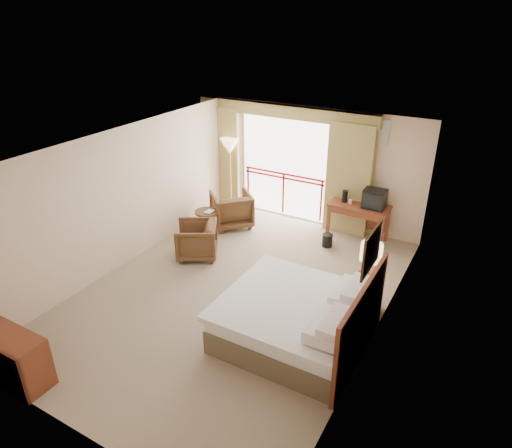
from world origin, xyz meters
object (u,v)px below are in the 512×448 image
Objects in this scene: table_lamp at (371,253)px; armchair_far at (232,225)px; nightstand at (365,295)px; floor_lamp at (230,149)px; tv at (375,199)px; side_table at (207,219)px; bed at (298,319)px; wastebasket at (327,240)px; desk at (360,212)px; armchair_near at (197,256)px; dresser at (10,358)px.

armchair_far is at bearing 156.44° from table_lamp.
nightstand is 0.33× the size of floor_lamp.
tv is 3.65m from floor_lamp.
side_table is at bearing 164.80° from nightstand.
armchair_far is (-3.06, 2.91, -0.38)m from bed.
table_lamp is 2.43m from wastebasket.
tv reaches higher than desk.
tv reaches higher than nightstand.
wastebasket is 0.31× the size of armchair_far.
nightstand is 1.32× the size of tv.
nightstand is 4.08m from side_table.
tv reaches higher than armchair_near.
floor_lamp is (-4.25, 2.47, 1.26)m from nightstand.
dresser is (-3.71, -3.95, 0.08)m from nightstand.
table_lamp is (0.00, 0.05, 0.79)m from nightstand.
bed reaches higher than nightstand.
tv reaches higher than side_table.
desk is 1.12× the size of dresser.
bed is 2.62× the size of armchair_near.
nightstand is 0.67× the size of armchair_far.
desk is (-0.94, 2.48, 0.35)m from nightstand.
desk is 3.36m from side_table.
nightstand is at bearing -30.16° from floor_lamp.
dresser is (0.24, -4.95, -0.01)m from side_table.
table_lamp is 0.34× the size of floor_lamp.
dresser is (-2.32, -5.76, 0.24)m from wastebasket.
bed reaches higher than wastebasket.
dresser is at bearing -115.76° from desk.
wastebasket is at bearing 97.45° from armchair_near.
tv is at bearing 105.18° from table_lamp.
armchair_near is (-2.92, -2.34, -1.03)m from tv.
armchair_far is (-3.08, -0.74, -1.03)m from tv.
dresser is at bearing -134.23° from nightstand.
wastebasket is at bearing -126.14° from desk.
table_lamp reaches higher than armchair_near.
dresser is at bearing -111.96° from wastebasket.
dresser is (0.01, -5.63, 0.38)m from armchair_far.
table_lamp is (0.67, 1.29, 0.71)m from bed.
nightstand is 5.08m from floor_lamp.
tv is 0.25× the size of floor_lamp.
wastebasket is (-0.75, -0.61, -0.89)m from tv.
floor_lamp is at bearing 89.83° from dresser.
armchair_near is at bearing -141.49° from wastebasket.
floor_lamp reaches higher than side_table.
wastebasket is 0.49× the size of side_table.
nightstand is 0.79m from table_lamp.
tv is at bearing 39.15° from wastebasket.
tv is 3.88m from armchair_near.
table_lamp is 0.77× the size of armchair_near.
dresser is (-0.15, -4.03, 0.38)m from armchair_near.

